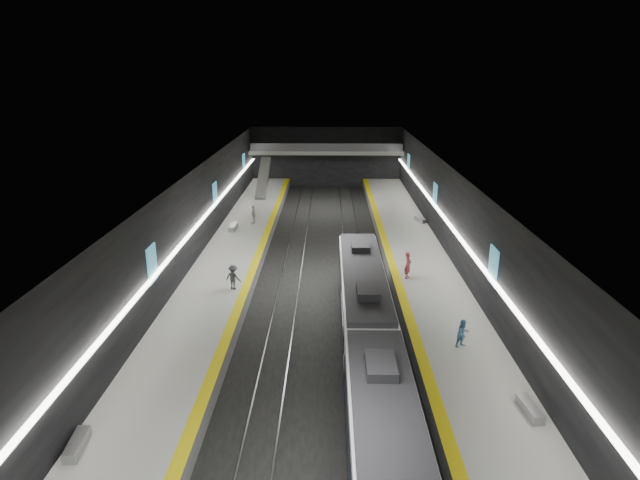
{
  "coord_description": "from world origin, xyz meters",
  "views": [
    {
      "loc": [
        0.41,
        -37.08,
        15.37
      ],
      "look_at": [
        -0.31,
        3.88,
        2.2
      ],
      "focal_mm": 30.0,
      "sensor_mm": 36.0,
      "label": 1
    }
  ],
  "objects_px": {
    "bench_left_near": "(77,445)",
    "passenger_left_b": "(233,277)",
    "passenger_left_a": "(253,215)",
    "bench_right_far": "(420,220)",
    "passenger_right_a": "(408,265)",
    "escalator": "(263,178)",
    "bench_right_near": "(530,409)",
    "bench_left_far": "(233,227)",
    "train": "(372,360)",
    "passenger_right_b": "(463,334)"
  },
  "relations": [
    {
      "from": "bench_left_near",
      "to": "passenger_left_b",
      "type": "distance_m",
      "value": 16.56
    },
    {
      "from": "passenger_left_b",
      "to": "passenger_left_a",
      "type": "bearing_deg",
      "value": -65.56
    },
    {
      "from": "bench_left_near",
      "to": "bench_right_far",
      "type": "relative_size",
      "value": 1.07
    },
    {
      "from": "passenger_right_a",
      "to": "passenger_left_b",
      "type": "distance_m",
      "value": 12.34
    },
    {
      "from": "escalator",
      "to": "passenger_right_a",
      "type": "distance_m",
      "value": 30.45
    },
    {
      "from": "escalator",
      "to": "passenger_right_a",
      "type": "height_order",
      "value": "escalator"
    },
    {
      "from": "passenger_right_a",
      "to": "bench_right_near",
      "type": "bearing_deg",
      "value": -145.63
    },
    {
      "from": "bench_right_near",
      "to": "bench_left_far",
      "type": "bearing_deg",
      "value": 116.93
    },
    {
      "from": "passenger_right_a",
      "to": "bench_left_far",
      "type": "bearing_deg",
      "value": 73.85
    },
    {
      "from": "train",
      "to": "bench_left_near",
      "type": "relative_size",
      "value": 16.2
    },
    {
      "from": "escalator",
      "to": "passenger_right_a",
      "type": "xyz_separation_m",
      "value": [
        13.57,
        -27.25,
        -0.92
      ]
    },
    {
      "from": "passenger_left_a",
      "to": "bench_left_near",
      "type": "bearing_deg",
      "value": -6.69
    },
    {
      "from": "train",
      "to": "bench_left_far",
      "type": "height_order",
      "value": "train"
    },
    {
      "from": "bench_left_far",
      "to": "passenger_right_b",
      "type": "bearing_deg",
      "value": -52.74
    },
    {
      "from": "train",
      "to": "bench_left_near",
      "type": "bearing_deg",
      "value": -157.37
    },
    {
      "from": "escalator",
      "to": "passenger_left_a",
      "type": "xyz_separation_m",
      "value": [
        0.59,
        -13.25,
        -0.99
      ]
    },
    {
      "from": "passenger_left_b",
      "to": "passenger_right_a",
      "type": "bearing_deg",
      "value": -148.13
    },
    {
      "from": "train",
      "to": "escalator",
      "type": "distance_m",
      "value": 41.88
    },
    {
      "from": "train",
      "to": "escalator",
      "type": "height_order",
      "value": "escalator"
    },
    {
      "from": "escalator",
      "to": "passenger_left_b",
      "type": "bearing_deg",
      "value": -87.23
    },
    {
      "from": "passenger_right_a",
      "to": "bench_left_near",
      "type": "bearing_deg",
      "value": 162.85
    },
    {
      "from": "train",
      "to": "bench_left_near",
      "type": "distance_m",
      "value": 13.04
    },
    {
      "from": "bench_right_far",
      "to": "passenger_right_a",
      "type": "relative_size",
      "value": 0.88
    },
    {
      "from": "train",
      "to": "passenger_right_b",
      "type": "bearing_deg",
      "value": 34.14
    },
    {
      "from": "escalator",
      "to": "bench_left_near",
      "type": "bearing_deg",
      "value": -92.51
    },
    {
      "from": "bench_right_far",
      "to": "passenger_right_a",
      "type": "bearing_deg",
      "value": -120.86
    },
    {
      "from": "passenger_right_a",
      "to": "passenger_left_a",
      "type": "bearing_deg",
      "value": 65.88
    },
    {
      "from": "bench_left_far",
      "to": "bench_right_near",
      "type": "xyz_separation_m",
      "value": [
        17.78,
        -27.7,
        -0.02
      ]
    },
    {
      "from": "bench_right_far",
      "to": "passenger_left_b",
      "type": "bearing_deg",
      "value": -150.29
    },
    {
      "from": "train",
      "to": "bench_left_far",
      "type": "relative_size",
      "value": 15.09
    },
    {
      "from": "train",
      "to": "bench_right_far",
      "type": "bearing_deg",
      "value": 76.29
    },
    {
      "from": "passenger_right_a",
      "to": "passenger_right_b",
      "type": "bearing_deg",
      "value": -147.85
    },
    {
      "from": "bench_left_far",
      "to": "bench_right_near",
      "type": "distance_m",
      "value": 32.91
    },
    {
      "from": "bench_left_near",
      "to": "passenger_left_b",
      "type": "relative_size",
      "value": 1.07
    },
    {
      "from": "bench_left_far",
      "to": "passenger_left_a",
      "type": "distance_m",
      "value": 2.73
    },
    {
      "from": "train",
      "to": "passenger_right_b",
      "type": "height_order",
      "value": "train"
    },
    {
      "from": "bench_left_near",
      "to": "train",
      "type": "bearing_deg",
      "value": 17.0
    },
    {
      "from": "bench_left_far",
      "to": "passenger_left_a",
      "type": "bearing_deg",
      "value": 52.24
    },
    {
      "from": "bench_left_far",
      "to": "passenger_left_a",
      "type": "height_order",
      "value": "passenger_left_a"
    },
    {
      "from": "passenger_right_a",
      "to": "passenger_right_b",
      "type": "distance_m",
      "value": 10.04
    },
    {
      "from": "passenger_right_b",
      "to": "bench_right_far",
      "type": "bearing_deg",
      "value": 57.21
    },
    {
      "from": "bench_left_far",
      "to": "escalator",
      "type": "bearing_deg",
      "value": 86.74
    },
    {
      "from": "escalator",
      "to": "bench_left_near",
      "type": "xyz_separation_m",
      "value": [
        -2.0,
        -45.66,
        -1.67
      ]
    },
    {
      "from": "bench_left_far",
      "to": "bench_right_far",
      "type": "xyz_separation_m",
      "value": [
        17.97,
        3.0,
        -0.03
      ]
    },
    {
      "from": "bench_right_near",
      "to": "passenger_right_a",
      "type": "height_order",
      "value": "passenger_right_a"
    },
    {
      "from": "bench_left_far",
      "to": "passenger_right_a",
      "type": "xyz_separation_m",
      "value": [
        14.62,
        -11.93,
        0.74
      ]
    },
    {
      "from": "escalator",
      "to": "passenger_right_a",
      "type": "relative_size",
      "value": 4.07
    },
    {
      "from": "bench_right_near",
      "to": "bench_right_far",
      "type": "bearing_deg",
      "value": 83.87
    },
    {
      "from": "bench_right_far",
      "to": "passenger_right_a",
      "type": "xyz_separation_m",
      "value": [
        -3.35,
        -14.93,
        0.77
      ]
    },
    {
      "from": "passenger_right_a",
      "to": "train",
      "type": "bearing_deg",
      "value": -171.83
    }
  ]
}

